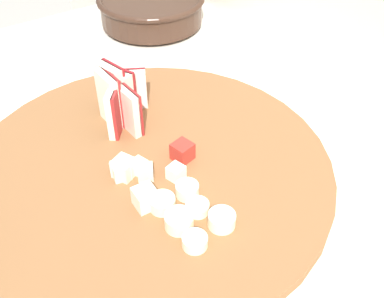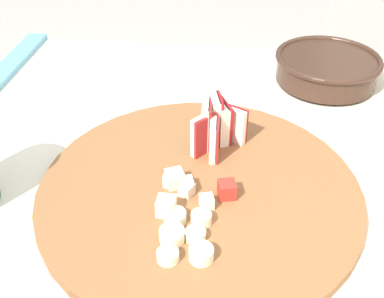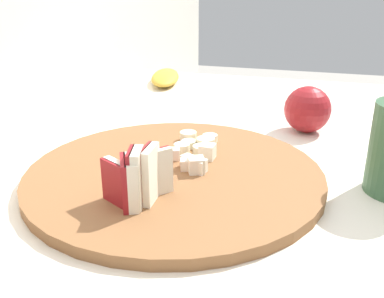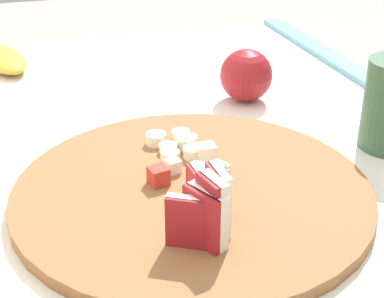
{
  "view_description": "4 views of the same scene",
  "coord_description": "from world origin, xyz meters",
  "px_view_note": "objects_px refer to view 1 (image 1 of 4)",
  "views": [
    {
      "loc": [
        0.21,
        -0.12,
        1.25
      ],
      "look_at": [
        -0.06,
        0.07,
        0.96
      ],
      "focal_mm": 41.65,
      "sensor_mm": 36.0,
      "label": 1
    },
    {
      "loc": [
        0.32,
        0.08,
        1.29
      ],
      "look_at": [
        -0.13,
        0.03,
        0.96
      ],
      "focal_mm": 42.74,
      "sensor_mm": 36.0,
      "label": 2
    },
    {
      "loc": [
        -0.62,
        -0.13,
        1.17
      ],
      "look_at": [
        -0.1,
        0.02,
        0.95
      ],
      "focal_mm": 41.59,
      "sensor_mm": 36.0,
      "label": 3
    },
    {
      "loc": [
        -0.64,
        0.21,
        1.25
      ],
      "look_at": [
        -0.06,
        0.03,
        0.94
      ],
      "focal_mm": 54.81,
      "sensor_mm": 36.0,
      "label": 4
    }
  ],
  "objects_px": {
    "apple_wedge_fan": "(118,97)",
    "ceramic_bowl": "(151,8)",
    "banana_slice_rows": "(190,213)",
    "apple_dice_pile": "(147,172)",
    "cutting_board": "(149,168)"
  },
  "relations": [
    {
      "from": "banana_slice_rows",
      "to": "ceramic_bowl",
      "type": "xyz_separation_m",
      "value": [
        -0.4,
        0.2,
        0.01
      ]
    },
    {
      "from": "apple_dice_pile",
      "to": "banana_slice_rows",
      "type": "xyz_separation_m",
      "value": [
        0.07,
        0.01,
        -0.0
      ]
    },
    {
      "from": "cutting_board",
      "to": "apple_wedge_fan",
      "type": "height_order",
      "value": "apple_wedge_fan"
    },
    {
      "from": "apple_wedge_fan",
      "to": "banana_slice_rows",
      "type": "xyz_separation_m",
      "value": [
        0.18,
        -0.02,
        -0.02
      ]
    },
    {
      "from": "apple_wedge_fan",
      "to": "apple_dice_pile",
      "type": "height_order",
      "value": "apple_wedge_fan"
    },
    {
      "from": "cutting_board",
      "to": "banana_slice_rows",
      "type": "xyz_separation_m",
      "value": [
        0.09,
        -0.01,
        0.01
      ]
    },
    {
      "from": "apple_wedge_fan",
      "to": "ceramic_bowl",
      "type": "distance_m",
      "value": 0.28
    },
    {
      "from": "cutting_board",
      "to": "ceramic_bowl",
      "type": "relative_size",
      "value": 2.21
    },
    {
      "from": "apple_wedge_fan",
      "to": "apple_dice_pile",
      "type": "distance_m",
      "value": 0.12
    },
    {
      "from": "apple_dice_pile",
      "to": "ceramic_bowl",
      "type": "distance_m",
      "value": 0.39
    },
    {
      "from": "apple_wedge_fan",
      "to": "banana_slice_rows",
      "type": "height_order",
      "value": "apple_wedge_fan"
    },
    {
      "from": "apple_dice_pile",
      "to": "banana_slice_rows",
      "type": "distance_m",
      "value": 0.07
    },
    {
      "from": "cutting_board",
      "to": "apple_wedge_fan",
      "type": "bearing_deg",
      "value": 171.47
    },
    {
      "from": "ceramic_bowl",
      "to": "apple_dice_pile",
      "type": "bearing_deg",
      "value": -31.17
    },
    {
      "from": "apple_wedge_fan",
      "to": "banana_slice_rows",
      "type": "bearing_deg",
      "value": -6.41
    }
  ]
}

